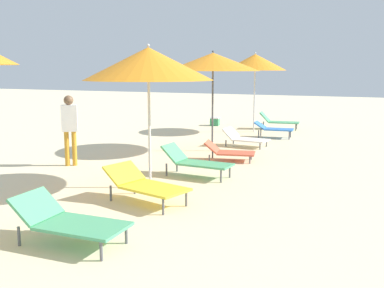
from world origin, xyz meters
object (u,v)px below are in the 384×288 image
(lounger_fourth_shoreside, at_px, (245,138))
(lounger_farthest_inland, at_px, (273,128))
(umbrella_third, at_px, (148,64))
(person_walking_near, at_px, (70,123))
(umbrella_farthest, at_px, (255,62))
(umbrella_fourth, at_px, (213,62))
(lounger_fourth_inland, at_px, (229,151))
(lounger_third_shoreside, at_px, (196,161))
(cooler_box, at_px, (215,121))
(lounger_farthest_shoreside, at_px, (278,121))
(lounger_second_shoreside, at_px, (69,220))
(lounger_third_inland, at_px, (145,184))

(lounger_fourth_shoreside, distance_m, lounger_farthest_inland, 2.07)
(umbrella_third, bearing_deg, person_walking_near, 160.03)
(umbrella_farthest, bearing_deg, umbrella_fourth, -89.81)
(umbrella_fourth, xyz_separation_m, lounger_farthest_inland, (0.98, 3.08, -2.14))
(lounger_fourth_shoreside, relative_size, umbrella_farthest, 0.47)
(umbrella_third, height_order, person_walking_near, umbrella_third)
(umbrella_third, distance_m, lounger_fourth_inland, 3.73)
(lounger_fourth_shoreside, bearing_deg, lounger_third_shoreside, -82.68)
(lounger_fourth_shoreside, bearing_deg, umbrella_farthest, 106.48)
(umbrella_third, distance_m, cooler_box, 10.03)
(lounger_fourth_shoreside, bearing_deg, person_walking_near, -120.23)
(umbrella_third, xyz_separation_m, lounger_farthest_shoreside, (0.29, 9.41, -2.03))
(lounger_fourth_inland, relative_size, lounger_farthest_shoreside, 0.87)
(lounger_fourth_inland, bearing_deg, lounger_third_shoreside, -105.27)
(umbrella_farthest, distance_m, cooler_box, 3.27)
(umbrella_fourth, distance_m, lounger_fourth_shoreside, 2.51)
(lounger_second_shoreside, relative_size, umbrella_farthest, 0.53)
(lounger_third_inland, xyz_separation_m, cooler_box, (-2.75, 10.44, -0.16))
(lounger_farthest_inland, relative_size, person_walking_near, 0.80)
(umbrella_fourth, relative_size, cooler_box, 5.95)
(lounger_farthest_inland, bearing_deg, umbrella_fourth, -114.24)
(lounger_fourth_inland, distance_m, cooler_box, 7.09)
(lounger_third_inland, height_order, umbrella_fourth, umbrella_fourth)
(lounger_third_shoreside, distance_m, umbrella_farthest, 7.53)
(umbrella_farthest, relative_size, person_walking_near, 1.72)
(cooler_box, bearing_deg, umbrella_third, -76.29)
(lounger_second_shoreside, distance_m, lounger_fourth_inland, 5.94)
(umbrella_third, xyz_separation_m, lounger_fourth_shoreside, (0.29, 5.19, -2.10))
(lounger_third_shoreside, relative_size, umbrella_fourth, 0.55)
(lounger_second_shoreside, height_order, lounger_farthest_inland, lounger_second_shoreside)
(umbrella_third, relative_size, umbrella_fourth, 0.98)
(lounger_second_shoreside, distance_m, lounger_farthest_inland, 10.15)
(lounger_third_shoreside, height_order, lounger_third_inland, lounger_third_shoreside)
(umbrella_farthest, bearing_deg, lounger_fourth_inland, -80.38)
(lounger_third_inland, distance_m, lounger_fourth_shoreside, 6.13)
(lounger_third_shoreside, height_order, lounger_fourth_inland, lounger_third_shoreside)
(cooler_box, bearing_deg, umbrella_fourth, -69.69)
(umbrella_third, height_order, lounger_farthest_shoreside, umbrella_third)
(lounger_fourth_shoreside, bearing_deg, umbrella_fourth, -116.02)
(lounger_third_shoreside, xyz_separation_m, lounger_fourth_inland, (0.09, 1.86, -0.10))
(lounger_farthest_shoreside, height_order, person_walking_near, person_walking_near)
(lounger_farthest_shoreside, distance_m, person_walking_near, 8.97)
(lounger_fourth_shoreside, relative_size, cooler_box, 2.89)
(lounger_farthest_shoreside, relative_size, person_walking_near, 0.92)
(lounger_third_inland, height_order, lounger_fourth_inland, lounger_third_inland)
(lounger_third_inland, distance_m, cooler_box, 10.80)
(lounger_third_shoreside, relative_size, person_walking_near, 0.92)
(lounger_third_shoreside, bearing_deg, umbrella_farthest, 99.61)
(umbrella_third, bearing_deg, lounger_fourth_inland, 79.73)
(lounger_third_shoreside, bearing_deg, person_walking_near, -173.41)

